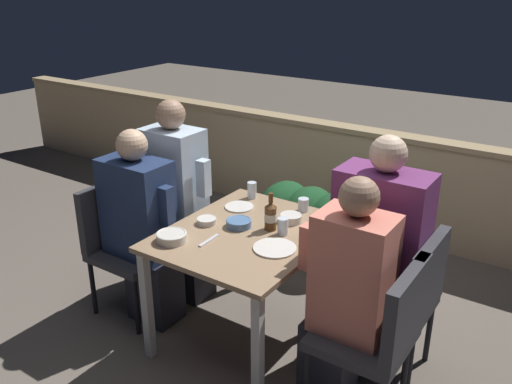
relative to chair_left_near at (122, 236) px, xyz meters
name	(u,v)px	position (x,y,z in m)	size (l,w,h in m)	color
ground_plane	(249,336)	(0.89, 0.16, -0.52)	(16.00, 16.00, 0.00)	#665B51
parapet_wall	(372,181)	(0.89, 2.02, -0.06)	(9.00, 0.18, 0.90)	tan
dining_table	(248,246)	(0.89, 0.16, 0.12)	(0.86, 1.04, 0.73)	#937556
planter_hedge	(309,220)	(0.71, 1.23, -0.18)	(0.79, 0.47, 0.60)	brown
chair_left_near	(122,236)	(0.00, 0.00, 0.00)	(0.46, 0.46, 0.86)	#333338
person_navy_jumper	(143,228)	(0.20, 0.00, 0.11)	(0.50, 0.26, 1.26)	#282833
chair_left_far	(159,218)	(0.01, 0.34, 0.00)	(0.46, 0.46, 0.86)	#333338
person_blue_shirt	(179,201)	(0.21, 0.34, 0.18)	(0.47, 0.26, 1.38)	#282833
chair_right_near	(382,328)	(1.78, 0.01, 0.00)	(0.46, 0.46, 0.86)	#333338
person_coral_top	(346,294)	(1.58, 0.01, 0.12)	(0.47, 0.26, 1.26)	#282833
chair_right_far	(406,294)	(1.77, 0.36, 0.00)	(0.46, 0.46, 0.86)	#333338
person_purple_stripe	(373,257)	(1.58, 0.36, 0.16)	(0.52, 0.26, 1.37)	#282833
beer_bottle	(271,216)	(0.98, 0.26, 0.29)	(0.07, 0.07, 0.23)	brown
plate_0	(275,248)	(1.13, 0.07, 0.21)	(0.24, 0.24, 0.01)	silver
plate_1	(239,207)	(0.64, 0.42, 0.21)	(0.18, 0.18, 0.01)	silver
bowl_0	(291,218)	(1.02, 0.42, 0.23)	(0.13, 0.13, 0.05)	beige
bowl_1	(172,237)	(0.61, -0.17, 0.24)	(0.17, 0.17, 0.05)	beige
bowl_2	(207,220)	(0.62, 0.12, 0.23)	(0.11, 0.11, 0.04)	beige
bowl_3	(239,223)	(0.80, 0.19, 0.23)	(0.15, 0.15, 0.05)	#4C709E
glass_cup_0	(303,205)	(1.01, 0.60, 0.25)	(0.07, 0.07, 0.08)	silver
glass_cup_1	(252,190)	(0.62, 0.59, 0.26)	(0.06, 0.06, 0.11)	silver
glass_cup_2	(283,226)	(1.07, 0.25, 0.26)	(0.06, 0.06, 0.10)	silver
fork_0	(209,240)	(0.78, -0.05, 0.21)	(0.02, 0.17, 0.01)	silver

